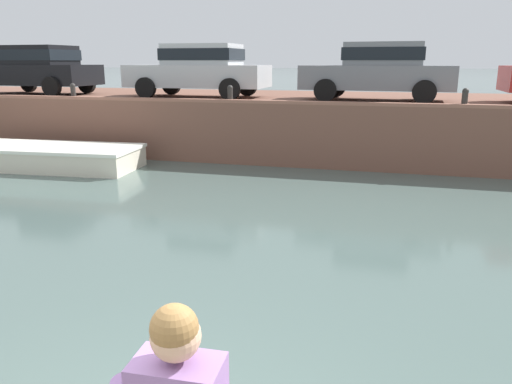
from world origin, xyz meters
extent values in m
plane|color=#4C605B|center=(0.00, 5.22, 0.00)|extent=(400.00, 400.00, 0.00)
cube|color=brown|center=(0.00, 13.43, 0.81)|extent=(60.00, 6.00, 1.63)
cube|color=#925F4C|center=(0.00, 10.55, 1.67)|extent=(60.00, 0.24, 0.08)
cube|color=silver|center=(-7.17, 8.80, 0.25)|extent=(5.12, 2.05, 0.50)
cube|color=white|center=(-7.17, 8.80, 0.54)|extent=(5.19, 2.11, 0.08)
cube|color=brown|center=(-6.79, 8.82, 0.44)|extent=(0.34, 1.56, 0.06)
cube|color=black|center=(-9.74, 12.31, 2.25)|extent=(3.89, 1.87, 0.64)
cube|color=black|center=(-9.59, 12.30, 2.87)|extent=(1.97, 1.60, 0.60)
cube|color=black|center=(-9.59, 12.30, 2.87)|extent=(2.05, 1.64, 0.33)
cylinder|color=black|center=(-10.90, 13.24, 1.93)|extent=(0.61, 0.20, 0.60)
cylinder|color=black|center=(-8.58, 11.38, 1.93)|extent=(0.61, 0.20, 0.60)
cylinder|color=black|center=(-8.52, 13.17, 1.93)|extent=(0.61, 0.20, 0.60)
cube|color=#B7BABC|center=(-4.15, 12.31, 2.25)|extent=(4.16, 1.77, 0.64)
cube|color=#B7BABC|center=(-3.99, 12.31, 2.87)|extent=(2.08, 1.55, 0.60)
cube|color=black|center=(-3.99, 12.31, 2.87)|extent=(2.16, 1.59, 0.33)
cylinder|color=black|center=(-5.44, 11.42, 1.93)|extent=(0.60, 0.18, 0.60)
cylinder|color=black|center=(-5.44, 13.21, 1.93)|extent=(0.60, 0.18, 0.60)
cylinder|color=black|center=(-2.87, 11.41, 1.93)|extent=(0.60, 0.18, 0.60)
cylinder|color=black|center=(-2.86, 13.20, 1.93)|extent=(0.60, 0.18, 0.60)
cube|color=slate|center=(1.07, 12.31, 2.25)|extent=(4.13, 1.88, 0.64)
cube|color=slate|center=(1.23, 12.30, 2.87)|extent=(2.10, 1.58, 0.60)
cube|color=black|center=(1.23, 12.30, 2.87)|extent=(2.18, 1.62, 0.33)
cylinder|color=black|center=(-0.23, 11.51, 1.93)|extent=(0.61, 0.21, 0.60)
cylinder|color=black|center=(-0.14, 13.23, 1.93)|extent=(0.61, 0.21, 0.60)
cylinder|color=black|center=(2.29, 11.39, 1.93)|extent=(0.61, 0.21, 0.60)
cylinder|color=black|center=(2.37, 13.11, 1.93)|extent=(0.61, 0.21, 0.60)
cylinder|color=#2D2B28|center=(-7.36, 10.68, 1.80)|extent=(0.14, 0.14, 0.35)
sphere|color=#2D2B28|center=(-7.36, 10.68, 2.00)|extent=(0.15, 0.15, 0.15)
cylinder|color=#2D2B28|center=(-2.63, 10.68, 1.80)|extent=(0.14, 0.14, 0.35)
sphere|color=#2D2B28|center=(-2.63, 10.68, 2.00)|extent=(0.15, 0.15, 0.15)
cylinder|color=#2D2B28|center=(3.16, 10.68, 1.80)|extent=(0.14, 0.14, 0.35)
sphere|color=#2D2B28|center=(3.16, 10.68, 2.00)|extent=(0.15, 0.15, 0.15)
sphere|color=tan|center=(0.72, -0.49, 1.65)|extent=(0.20, 0.20, 0.20)
sphere|color=olive|center=(0.72, -0.50, 1.69)|extent=(0.19, 0.19, 0.19)
camera|label=1|loc=(1.46, -2.07, 2.68)|focal=35.00mm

